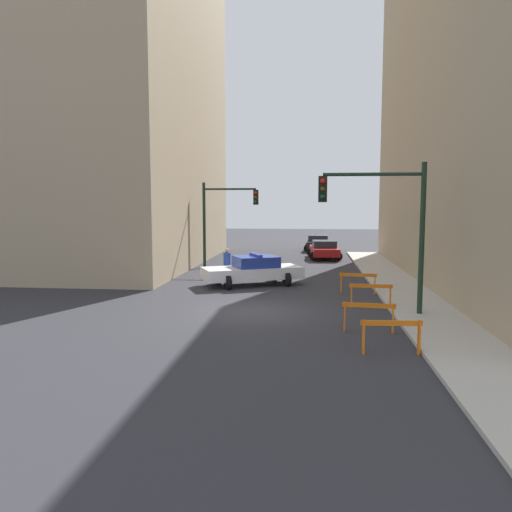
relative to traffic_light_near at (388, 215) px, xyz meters
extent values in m
plane|color=#2D2D33|center=(-4.73, 0.20, -3.53)|extent=(120.00, 120.00, 0.00)
cube|color=#B2ADA3|center=(1.47, 0.20, -3.47)|extent=(2.40, 44.00, 0.12)
cube|color=tan|center=(-16.73, 14.20, 8.67)|extent=(14.00, 20.00, 24.39)
cylinder|color=black|center=(1.17, 0.01, -0.81)|extent=(0.18, 0.18, 5.20)
cylinder|color=black|center=(-0.53, 0.01, 1.39)|extent=(3.40, 0.12, 0.12)
cube|color=black|center=(-2.23, 0.01, 0.89)|extent=(0.30, 0.22, 0.90)
sphere|color=red|center=(-2.23, -0.14, 1.16)|extent=(0.18, 0.18, 0.18)
sphere|color=#4C3D0C|center=(-2.23, -0.14, 0.89)|extent=(0.18, 0.18, 0.18)
sphere|color=#0C4219|center=(-2.23, -0.14, 0.62)|extent=(0.18, 0.18, 0.18)
cylinder|color=black|center=(-9.13, 12.58, -0.93)|extent=(0.18, 0.18, 5.20)
cylinder|color=black|center=(-7.53, 12.58, 1.27)|extent=(3.20, 0.12, 0.12)
cube|color=black|center=(-5.93, 12.58, 0.77)|extent=(0.30, 0.22, 0.90)
sphere|color=red|center=(-5.93, 12.44, 1.04)|extent=(0.18, 0.18, 0.18)
sphere|color=#4C3D0C|center=(-5.93, 12.44, 0.77)|extent=(0.18, 0.18, 0.18)
sphere|color=#0C4219|center=(-5.93, 12.44, 0.50)|extent=(0.18, 0.18, 0.18)
cube|color=white|center=(-5.40, 6.08, -2.93)|extent=(5.04, 3.66, 0.55)
cube|color=navy|center=(-5.23, 6.16, -2.39)|extent=(2.48, 2.31, 0.52)
cylinder|color=black|center=(-6.36, 4.69, -3.20)|extent=(0.48, 0.69, 0.66)
cylinder|color=black|center=(-7.08, 6.24, -3.20)|extent=(0.48, 0.69, 0.66)
cylinder|color=black|center=(-3.72, 5.93, -3.20)|extent=(0.48, 0.69, 0.66)
cylinder|color=black|center=(-4.44, 7.47, -3.20)|extent=(0.48, 0.69, 0.66)
cube|color=#2633BF|center=(-5.23, 6.16, -2.07)|extent=(0.77, 1.34, 0.12)
cube|color=maroon|center=(-1.64, 18.20, -2.96)|extent=(2.11, 4.42, 0.52)
cube|color=#232833|center=(-1.63, 18.03, -2.46)|extent=(1.71, 1.92, 0.48)
cylinder|color=black|center=(-2.57, 19.47, -3.22)|extent=(0.63, 0.26, 0.62)
cylinder|color=black|center=(-0.92, 19.59, -3.22)|extent=(0.63, 0.26, 0.62)
cylinder|color=black|center=(-2.37, 16.81, -3.22)|extent=(0.63, 0.26, 0.62)
cylinder|color=black|center=(-0.72, 16.93, -3.22)|extent=(0.63, 0.26, 0.62)
cube|color=black|center=(-1.96, 24.32, -2.96)|extent=(1.97, 4.37, 0.52)
cube|color=#232833|center=(-1.96, 24.15, -2.46)|extent=(1.65, 1.87, 0.48)
cylinder|color=black|center=(-2.73, 25.69, -3.22)|extent=(0.63, 0.24, 0.62)
cylinder|color=black|center=(-1.08, 25.62, -3.22)|extent=(0.63, 0.24, 0.62)
cylinder|color=black|center=(-2.84, 23.02, -3.22)|extent=(0.63, 0.24, 0.62)
cylinder|color=black|center=(-1.18, 22.96, -3.22)|extent=(0.63, 0.24, 0.62)
cylinder|color=black|center=(-6.84, 7.35, -3.12)|extent=(0.38, 0.38, 0.82)
cylinder|color=navy|center=(-6.84, 7.35, -2.40)|extent=(0.48, 0.48, 0.62)
sphere|color=tan|center=(-6.84, 7.35, -1.98)|extent=(0.30, 0.30, 0.22)
cube|color=orange|center=(-0.51, -4.56, -2.70)|extent=(1.60, 0.17, 0.14)
cube|color=orange|center=(-1.23, -4.61, -3.08)|extent=(0.06, 0.16, 0.90)
cube|color=orange|center=(0.21, -4.51, -3.08)|extent=(0.06, 0.16, 0.90)
cube|color=orange|center=(-0.84, -2.33, -2.70)|extent=(1.60, 0.21, 0.14)
cube|color=orange|center=(-1.56, -2.26, -3.08)|extent=(0.07, 0.16, 0.90)
cube|color=orange|center=(-0.12, -2.41, -3.08)|extent=(0.07, 0.16, 0.90)
cube|color=orange|center=(-0.34, 1.36, -2.70)|extent=(1.60, 0.11, 0.14)
cube|color=orange|center=(-1.06, 1.39, -3.08)|extent=(0.06, 0.16, 0.90)
cube|color=orange|center=(0.38, 1.33, -3.08)|extent=(0.06, 0.16, 0.90)
cube|color=orange|center=(-0.56, 4.24, -2.70)|extent=(1.60, 0.22, 0.14)
cube|color=orange|center=(-1.27, 4.32, -3.08)|extent=(0.07, 0.16, 0.90)
cube|color=orange|center=(0.16, 4.16, -3.08)|extent=(0.07, 0.16, 0.90)
camera|label=1|loc=(-2.65, -17.56, 0.39)|focal=35.00mm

